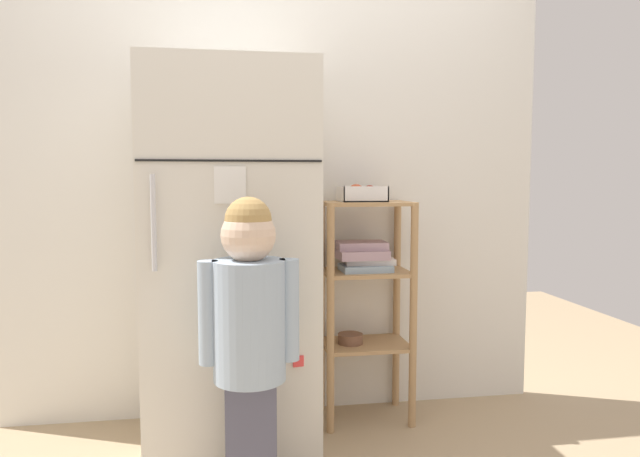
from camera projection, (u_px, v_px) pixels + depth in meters
The scene contains 6 objects.
ground_plane at pixel (286, 440), 2.61m from camera, with size 6.00×6.00×0.00m, color tan.
kitchen_wall_back at pixel (278, 199), 2.88m from camera, with size 2.70×0.03×2.16m, color silver.
refrigerator at pixel (231, 259), 2.52m from camera, with size 0.71×0.66×1.66m.
child_standing at pixel (249, 319), 2.07m from camera, with size 0.36×0.27×1.12m.
pantry_shelf_unit at pixel (365, 282), 2.80m from camera, with size 0.43×0.31×1.07m.
fruit_bin at pixel (362, 194), 2.75m from camera, with size 0.22×0.19×0.08m.
Camera 1 is at (-0.25, -2.51, 1.18)m, focal length 32.35 mm.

